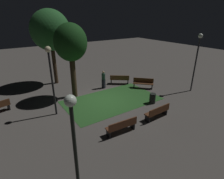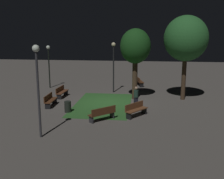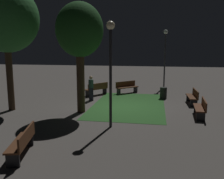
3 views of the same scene
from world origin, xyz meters
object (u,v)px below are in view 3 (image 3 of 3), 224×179
Objects in this scene: tree_right_canopy at (6,19)px; bench_back_row at (23,141)px; lamp_post_path_center at (111,56)px; lamp_post_plaza_west at (165,49)px; bench_by_lamp at (97,88)px; trash_bin at (163,93)px; tree_tall_center at (80,32)px; bench_path_side at (193,96)px; bench_front_right at (201,107)px; pedestrian at (91,88)px; bench_corner at (127,87)px.

bench_back_row is at bearing -145.11° from tree_right_canopy.
lamp_post_path_center is 0.93× the size of lamp_post_plaza_west.
trash_bin is (-0.37, -4.67, -0.10)m from bench_by_lamp.
tree_right_canopy is 6.47m from lamp_post_path_center.
tree_tall_center is 7.25m from trash_bin.
bench_path_side is 11.42m from tree_right_canopy.
bench_front_right is 9.27m from lamp_post_plaza_west.
bench_back_row is at bearing 179.88° from pedestrian.
lamp_post_plaza_west is (5.88, 1.57, 2.77)m from bench_path_side.
lamp_post_plaza_west reaches higher than trash_bin.
pedestrian reaches higher than bench_front_right.
lamp_post_plaza_west is at bearing -18.40° from bench_back_row.
trash_bin is (6.51, -2.40, -2.67)m from lamp_post_path_center.
trash_bin is (-4.56, 0.16, -2.86)m from lamp_post_plaza_west.
trash_bin is (9.83, -4.63, -0.10)m from bench_back_row.
bench_path_side is 10.62m from bench_back_row.
tree_right_canopy is 6.28m from pedestrian.
pedestrian is (-6.02, 4.77, -2.40)m from lamp_post_plaza_west.
bench_path_side and bench_back_row have the same top height.
pedestrian is at bearing 91.22° from bench_path_side.
bench_path_side and bench_corner have the same top height.
bench_corner is 2.12× the size of trash_bin.
lamp_post_plaza_west is at bearing -13.01° from lamp_post_path_center.
pedestrian reaches higher than bench_corner.
pedestrian is (8.37, -0.02, 0.37)m from bench_back_row.
bench_back_row is at bearing 131.76° from bench_front_right.
lamp_post_plaza_west reaches higher than bench_path_side.
bench_path_side is 7.77m from tree_tall_center.
bench_front_right is 4.50m from trash_bin.
lamp_post_plaza_west is (8.71, 1.57, 2.77)m from bench_front_right.
bench_front_right is 2.39× the size of trash_bin.
pedestrian is (2.86, 0.21, -3.35)m from tree_tall_center.
lamp_post_path_center is 2.79× the size of pedestrian.
bench_path_side is 0.27× the size of tree_right_canopy.
bench_path_side is 2.18m from trash_bin.
tree_right_canopy is (-3.24, 10.03, 4.39)m from bench_path_side.
tree_right_canopy reaches higher than bench_corner.
tree_tall_center is 7.43× the size of trash_bin.
lamp_post_plaza_west is (14.39, -4.79, 2.77)m from bench_back_row.
tree_tall_center is (-0.17, 6.13, 3.72)m from bench_front_right.
lamp_post_path_center is at bearing 166.99° from lamp_post_plaza_west.
tree_tall_center is at bearing -2.41° from bench_back_row.
tree_right_canopy reaches higher than trash_bin.
pedestrian is at bearing 141.59° from lamp_post_plaza_west.
tree_right_canopy is 4.14× the size of pedestrian.
bench_back_row is at bearing 177.59° from tree_tall_center.
pedestrian is (5.05, 2.21, -2.20)m from lamp_post_path_center.
tree_tall_center is (-4.69, -0.27, 3.72)m from bench_by_lamp.
bench_back_row is (-5.68, 6.36, 0.00)m from bench_front_right.
bench_front_right is 0.32× the size of tree_tall_center.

